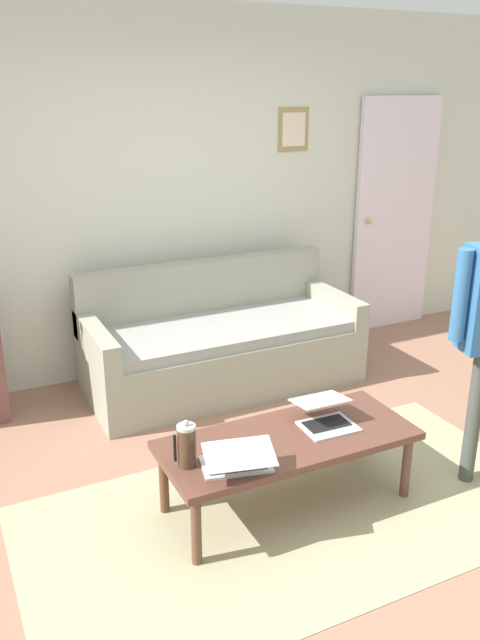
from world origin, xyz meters
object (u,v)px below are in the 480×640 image
coffee_table (288,444)px  french_press (187,445)px  couch (221,345)px  laptop_center (237,461)px  laptop_left (325,417)px  interior_door (394,217)px

coffee_table → french_press: bearing=2.0°
couch → coffee_table: (0.31, 1.54, 0.06)m
laptop_center → laptop_left: bearing=-163.8°
couch → french_press: couch is taller
couch → coffee_table: size_ratio=1.48×
interior_door → couch: (1.93, 0.49, -0.72)m
coffee_table → laptop_left: bearing=-173.9°
couch → laptop_left: size_ratio=6.09×
interior_door → french_press: 3.52m
couch → laptop_center: size_ratio=5.15×
laptop_left → french_press: size_ratio=1.34×
interior_door → laptop_left: interior_door is taller
interior_door → french_press: (2.82, 2.05, -0.51)m
interior_door → couch: bearing=14.1°
interior_door → laptop_center: interior_door is taller
interior_door → couch: interior_door is taller
interior_door → coffee_table: 3.10m
laptop_left → couch: bearing=-92.6°
interior_door → coffee_table: interior_door is taller
laptop_left → laptop_center: bearing=16.2°
interior_door → laptop_center: (2.61, 2.18, -0.57)m
couch → french_press: 1.81m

